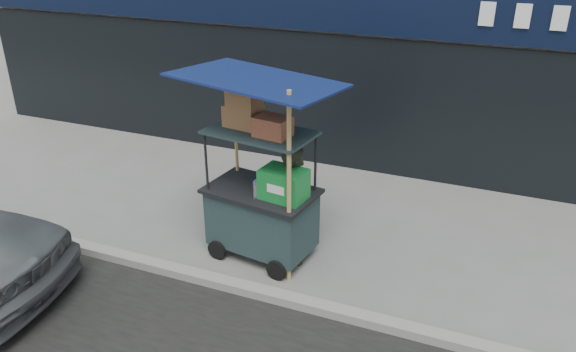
% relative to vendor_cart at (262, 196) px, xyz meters
% --- Properties ---
extents(ground, '(80.00, 80.00, 0.00)m').
position_rel_vendor_cart_xyz_m(ground, '(0.09, -0.67, -0.90)').
color(ground, '#62635E').
rests_on(ground, ground).
extents(curb, '(80.00, 0.18, 0.12)m').
position_rel_vendor_cart_xyz_m(curb, '(0.09, -0.87, -0.84)').
color(curb, gray).
rests_on(curb, ground).
extents(vendor_cart, '(2.07, 1.60, 2.57)m').
position_rel_vendor_cart_xyz_m(vendor_cart, '(0.00, 0.00, 0.00)').
color(vendor_cart, black).
rests_on(vendor_cart, ground).
extents(vendor_man, '(0.59, 0.71, 1.66)m').
position_rel_vendor_cart_xyz_m(vendor_man, '(0.43, 0.09, -0.07)').
color(vendor_man, black).
rests_on(vendor_man, ground).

